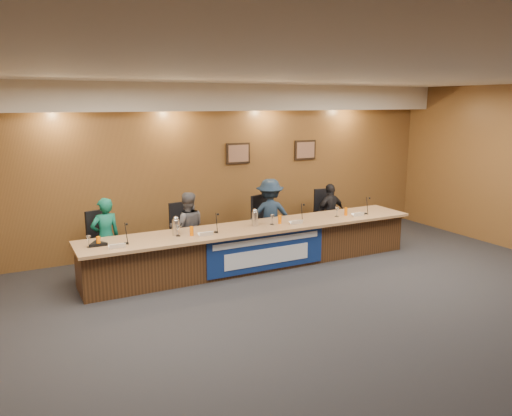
# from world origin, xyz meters

# --- Properties ---
(floor) EXTENTS (10.00, 10.00, 0.00)m
(floor) POSITION_xyz_m (0.00, 0.00, 0.00)
(floor) COLOR black
(floor) RESTS_ON ground
(ceiling) EXTENTS (10.00, 8.00, 0.04)m
(ceiling) POSITION_xyz_m (0.00, 0.00, 3.20)
(ceiling) COLOR silver
(ceiling) RESTS_ON wall_back
(wall_back) EXTENTS (10.00, 0.04, 3.20)m
(wall_back) POSITION_xyz_m (0.00, 4.00, 1.60)
(wall_back) COLOR brown
(wall_back) RESTS_ON floor
(soffit) EXTENTS (10.00, 0.50, 0.50)m
(soffit) POSITION_xyz_m (0.00, 3.75, 2.95)
(soffit) COLOR beige
(soffit) RESTS_ON wall_back
(dais_body) EXTENTS (6.00, 0.80, 0.70)m
(dais_body) POSITION_xyz_m (0.00, 2.40, 0.35)
(dais_body) COLOR #422714
(dais_body) RESTS_ON floor
(dais_top) EXTENTS (6.10, 0.95, 0.05)m
(dais_top) POSITION_xyz_m (0.00, 2.35, 0.72)
(dais_top) COLOR #9C724B
(dais_top) RESTS_ON dais_body
(banner) EXTENTS (2.20, 0.02, 0.65)m
(banner) POSITION_xyz_m (0.00, 1.99, 0.38)
(banner) COLOR navy
(banner) RESTS_ON dais_body
(banner_text_upper) EXTENTS (2.00, 0.01, 0.10)m
(banner_text_upper) POSITION_xyz_m (0.00, 1.97, 0.58)
(banner_text_upper) COLOR silver
(banner_text_upper) RESTS_ON banner
(banner_text_lower) EXTENTS (1.60, 0.01, 0.28)m
(banner_text_lower) POSITION_xyz_m (0.00, 1.97, 0.30)
(banner_text_lower) COLOR silver
(banner_text_lower) RESTS_ON banner
(wall_photo_left) EXTENTS (0.52, 0.04, 0.42)m
(wall_photo_left) POSITION_xyz_m (0.40, 3.97, 1.85)
(wall_photo_left) COLOR black
(wall_photo_left) RESTS_ON wall_back
(wall_photo_right) EXTENTS (0.52, 0.04, 0.42)m
(wall_photo_right) POSITION_xyz_m (2.00, 3.97, 1.85)
(wall_photo_right) COLOR black
(wall_photo_right) RESTS_ON wall_back
(panelist_a) EXTENTS (0.54, 0.40, 1.33)m
(panelist_a) POSITION_xyz_m (-2.44, 3.11, 0.67)
(panelist_a) COLOR #0D5B48
(panelist_a) RESTS_ON floor
(panelist_b) EXTENTS (0.73, 0.63, 1.31)m
(panelist_b) POSITION_xyz_m (-1.02, 3.11, 0.65)
(panelist_b) COLOR #504F55
(panelist_b) RESTS_ON floor
(panelist_c) EXTENTS (1.04, 0.80, 1.43)m
(panelist_c) POSITION_xyz_m (0.66, 3.11, 0.71)
(panelist_c) COLOR #16273B
(panelist_c) RESTS_ON floor
(panelist_d) EXTENTS (0.75, 0.37, 1.23)m
(panelist_d) POSITION_xyz_m (2.09, 3.11, 0.61)
(panelist_d) COLOR black
(panelist_d) RESTS_ON floor
(office_chair_a) EXTENTS (0.60, 0.60, 0.08)m
(office_chair_a) POSITION_xyz_m (-2.44, 3.21, 0.48)
(office_chair_a) COLOR black
(office_chair_a) RESTS_ON floor
(office_chair_b) EXTENTS (0.53, 0.53, 0.08)m
(office_chair_b) POSITION_xyz_m (-1.02, 3.21, 0.48)
(office_chair_b) COLOR black
(office_chair_b) RESTS_ON floor
(office_chair_c) EXTENTS (0.62, 0.62, 0.08)m
(office_chair_c) POSITION_xyz_m (0.66, 3.21, 0.48)
(office_chair_c) COLOR black
(office_chair_c) RESTS_ON floor
(office_chair_d) EXTENTS (0.56, 0.56, 0.08)m
(office_chair_d) POSITION_xyz_m (2.09, 3.21, 0.48)
(office_chair_d) COLOR black
(office_chair_d) RESTS_ON floor
(nameplate_a) EXTENTS (0.24, 0.08, 0.10)m
(nameplate_a) POSITION_xyz_m (-2.46, 2.07, 0.80)
(nameplate_a) COLOR white
(nameplate_a) RESTS_ON dais_top
(microphone_a) EXTENTS (0.07, 0.07, 0.02)m
(microphone_a) POSITION_xyz_m (-2.29, 2.26, 0.76)
(microphone_a) COLOR black
(microphone_a) RESTS_ON dais_top
(juice_glass_a) EXTENTS (0.06, 0.06, 0.15)m
(juice_glass_a) POSITION_xyz_m (-2.69, 2.32, 0.82)
(juice_glass_a) COLOR #FC7000
(juice_glass_a) RESTS_ON dais_top
(water_glass_a) EXTENTS (0.08, 0.08, 0.18)m
(water_glass_a) POSITION_xyz_m (-2.83, 2.32, 0.84)
(water_glass_a) COLOR silver
(water_glass_a) RESTS_ON dais_top
(nameplate_b) EXTENTS (0.24, 0.08, 0.10)m
(nameplate_b) POSITION_xyz_m (-1.04, 2.13, 0.80)
(nameplate_b) COLOR white
(nameplate_b) RESTS_ON dais_top
(microphone_b) EXTENTS (0.07, 0.07, 0.02)m
(microphone_b) POSITION_xyz_m (-0.82, 2.25, 0.76)
(microphone_b) COLOR black
(microphone_b) RESTS_ON dais_top
(juice_glass_b) EXTENTS (0.06, 0.06, 0.15)m
(juice_glass_b) POSITION_xyz_m (-1.24, 2.26, 0.82)
(juice_glass_b) COLOR #FC7000
(juice_glass_b) RESTS_ON dais_top
(water_glass_b) EXTENTS (0.08, 0.08, 0.18)m
(water_glass_b) POSITION_xyz_m (-1.45, 2.32, 0.84)
(water_glass_b) COLOR silver
(water_glass_b) RESTS_ON dais_top
(nameplate_c) EXTENTS (0.24, 0.08, 0.10)m
(nameplate_c) POSITION_xyz_m (0.68, 2.14, 0.80)
(nameplate_c) COLOR white
(nameplate_c) RESTS_ON dais_top
(microphone_c) EXTENTS (0.07, 0.07, 0.02)m
(microphone_c) POSITION_xyz_m (0.84, 2.27, 0.76)
(microphone_c) COLOR black
(microphone_c) RESTS_ON dais_top
(juice_glass_c) EXTENTS (0.06, 0.06, 0.15)m
(juice_glass_c) POSITION_xyz_m (0.43, 2.31, 0.82)
(juice_glass_c) COLOR #FC7000
(juice_glass_c) RESTS_ON dais_top
(water_glass_c) EXTENTS (0.08, 0.08, 0.18)m
(water_glass_c) POSITION_xyz_m (0.27, 2.31, 0.84)
(water_glass_c) COLOR silver
(water_glass_c) RESTS_ON dais_top
(nameplate_d) EXTENTS (0.24, 0.08, 0.10)m
(nameplate_d) POSITION_xyz_m (2.05, 2.14, 0.80)
(nameplate_d) COLOR white
(nameplate_d) RESTS_ON dais_top
(microphone_d) EXTENTS (0.07, 0.07, 0.02)m
(microphone_d) POSITION_xyz_m (2.29, 2.23, 0.76)
(microphone_d) COLOR black
(microphone_d) RESTS_ON dais_top
(juice_glass_d) EXTENTS (0.06, 0.06, 0.15)m
(juice_glass_d) POSITION_xyz_m (1.88, 2.31, 0.82)
(juice_glass_d) COLOR #FC7000
(juice_glass_d) RESTS_ON dais_top
(water_glass_d) EXTENTS (0.08, 0.08, 0.18)m
(water_glass_d) POSITION_xyz_m (1.66, 2.30, 0.84)
(water_glass_d) COLOR silver
(water_glass_d) RESTS_ON dais_top
(carafe_left) EXTENTS (0.12, 0.12, 0.25)m
(carafe_left) POSITION_xyz_m (-1.45, 2.41, 0.88)
(carafe_left) COLOR silver
(carafe_left) RESTS_ON dais_top
(carafe_mid) EXTENTS (0.11, 0.11, 0.25)m
(carafe_mid) POSITION_xyz_m (-0.04, 2.38, 0.87)
(carafe_mid) COLOR silver
(carafe_mid) RESTS_ON dais_top
(speakerphone) EXTENTS (0.32, 0.32, 0.05)m
(speakerphone) POSITION_xyz_m (-2.70, 2.37, 0.78)
(speakerphone) COLOR black
(speakerphone) RESTS_ON dais_top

